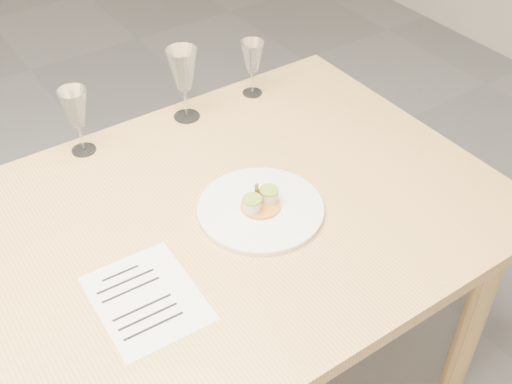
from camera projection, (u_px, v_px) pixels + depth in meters
dining_table at (30, 323)px, 1.41m from camera, size 2.40×1.00×0.75m
dinner_plate at (261, 208)px, 1.58m from camera, size 0.31×0.31×0.08m
recipe_sheet at (146, 298)px, 1.38m from camera, size 0.22×0.28×0.00m
wine_glass_1 at (75, 110)px, 1.69m from camera, size 0.08×0.08×0.19m
wine_glass_2 at (183, 71)px, 1.81m from camera, size 0.09×0.09×0.22m
wine_glass_3 at (252, 58)px, 1.93m from camera, size 0.07×0.07×0.18m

